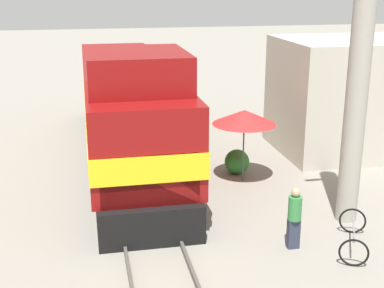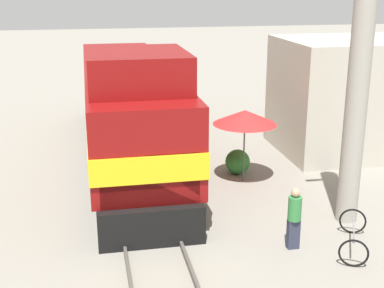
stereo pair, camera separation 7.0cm
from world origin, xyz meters
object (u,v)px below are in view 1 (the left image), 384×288
Objects in this scene: locomotive at (127,112)px; vendor_umbrella at (244,117)px; utility_pole at (358,78)px; person_bystander at (294,216)px; billboard_sign at (304,79)px; bicycle at (353,235)px.

locomotive is 4.51m from vendor_umbrella.
utility_pole is 4.04m from person_bystander.
person_bystander is (-2.12, -1.31, -3.18)m from utility_pole.
billboard_sign is 2.18× the size of person_bystander.
billboard_sign is at bearing 66.35° from person_bystander.
locomotive reaches higher than bicycle.
locomotive is at bearing 143.03° from vendor_umbrella.
utility_pole is at bearing -59.88° from vendor_umbrella.
locomotive reaches higher than billboard_sign.
locomotive is at bearing 114.99° from person_bystander.
vendor_umbrella is 1.51× the size of person_bystander.
person_bystander is at bearing -91.26° from vendor_umbrella.
person_bystander is 0.82× the size of bicycle.
utility_pole reaches higher than vendor_umbrella.
utility_pole is 3.26× the size of vendor_umbrella.
locomotive is 4.11× the size of billboard_sign.
person_bystander is 1.59m from bicycle.
bicycle is (4.96, -7.84, -1.58)m from locomotive.
locomotive is 7.39m from billboard_sign.
billboard_sign is at bearing 102.20° from bicycle.
billboard_sign is (1.65, 7.32, -1.40)m from utility_pole.
person_bystander reaches higher than bicycle.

